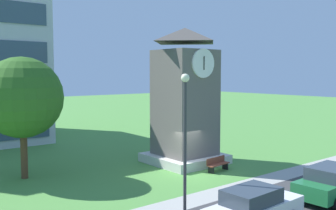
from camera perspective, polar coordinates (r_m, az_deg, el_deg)
ground_plane at (r=24.56m, az=3.59°, el=-9.95°), size 160.00×160.00×0.00m
street_asphalt at (r=19.45m, az=21.01°, el=-14.24°), size 120.00×7.20×0.01m
kerb_strip at (r=21.87m, az=10.81°, el=-11.88°), size 120.00×1.60×0.01m
clock_tower at (r=26.49m, az=2.55°, el=0.19°), size 4.68×4.68×9.32m
park_bench at (r=24.88m, az=7.39°, el=-8.70°), size 1.84×0.68×0.88m
street_lamp at (r=16.25m, az=2.55°, el=-3.76°), size 0.36×0.36×6.22m
tree_by_building at (r=23.93m, az=-20.87°, el=1.03°), size 4.76×4.76×7.20m
parked_car_white at (r=16.19m, az=12.68°, el=-14.74°), size 4.59×2.02×1.69m
parked_car_green at (r=20.94m, az=23.31°, el=-10.50°), size 4.83×2.16×1.69m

